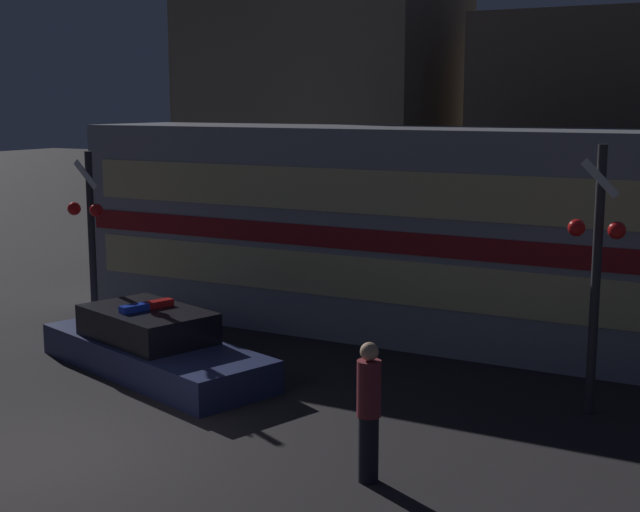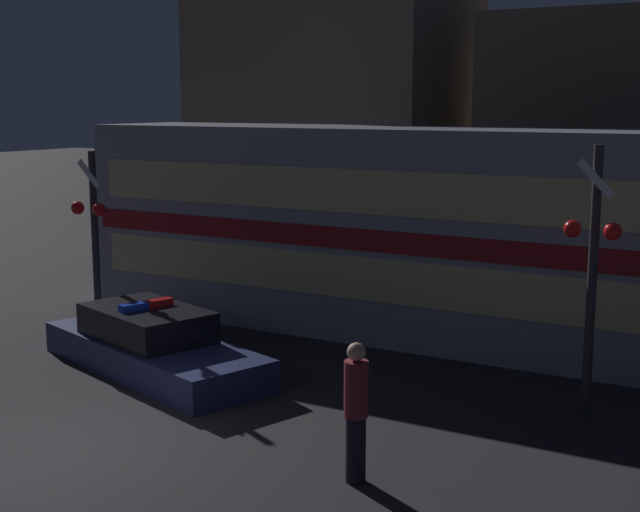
{
  "view_description": "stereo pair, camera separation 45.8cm",
  "coord_description": "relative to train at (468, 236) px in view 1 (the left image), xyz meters",
  "views": [
    {
      "loc": [
        8.6,
        -8.23,
        4.74
      ],
      "look_at": [
        0.78,
        6.13,
        1.9
      ],
      "focal_mm": 50.0,
      "sensor_mm": 36.0,
      "label": 1
    },
    {
      "loc": [
        9.0,
        -8.0,
        4.74
      ],
      "look_at": [
        0.78,
        6.13,
        1.9
      ],
      "focal_mm": 50.0,
      "sensor_mm": 36.0,
      "label": 2
    }
  ],
  "objects": [
    {
      "name": "crossing_signal_near",
      "position": [
        3.14,
        -3.24,
        0.23
      ],
      "size": [
        0.84,
        0.35,
        4.13
      ],
      "color": "#2D2D33",
      "rests_on": "ground_plane"
    },
    {
      "name": "train",
      "position": [
        0.0,
        0.0,
        0.0
      ],
      "size": [
        17.1,
        2.86,
        4.23
      ],
      "color": "gray",
      "rests_on": "ground_plane"
    },
    {
      "name": "pedestrian",
      "position": [
        1.22,
        -7.08,
        -1.18
      ],
      "size": [
        0.31,
        0.31,
        1.82
      ],
      "color": "black",
      "rests_on": "ground_plane"
    },
    {
      "name": "ground_plane",
      "position": [
        -2.84,
        -8.48,
        -2.11
      ],
      "size": [
        120.0,
        120.0,
        0.0
      ],
      "primitive_type": "plane",
      "color": "#262326"
    },
    {
      "name": "building_center",
      "position": [
        1.31,
        8.99,
        1.42
      ],
      "size": [
        7.3,
        5.73,
        7.06
      ],
      "color": "brown",
      "rests_on": "ground_plane"
    },
    {
      "name": "police_car",
      "position": [
        -4.16,
        -4.7,
        -1.67
      ],
      "size": [
        5.27,
        3.15,
        1.23
      ],
      "rotation": [
        0.0,
        0.0,
        -0.31
      ],
      "color": "navy",
      "rests_on": "ground_plane"
    },
    {
      "name": "crossing_signal_far",
      "position": [
        -6.61,
        -3.54,
        0.05
      ],
      "size": [
        0.84,
        0.35,
        3.79
      ],
      "color": "#2D2D33",
      "rests_on": "ground_plane"
    },
    {
      "name": "building_left",
      "position": [
        -7.59,
        8.17,
        2.91
      ],
      "size": [
        7.76,
        5.63,
        10.04
      ],
      "color": "#726656",
      "rests_on": "ground_plane"
    }
  ]
}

